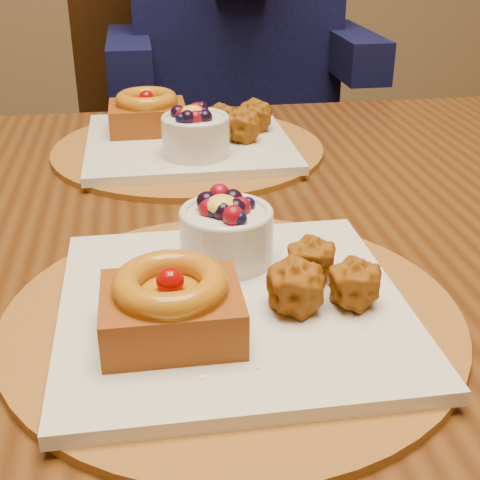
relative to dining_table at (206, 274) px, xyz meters
name	(u,v)px	position (x,y,z in m)	size (l,w,h in m)	color
dining_table	(206,274)	(0.00, 0.00, 0.00)	(1.60, 0.90, 0.76)	#391C0A
place_setting_near	(229,294)	(0.00, -0.22, 0.10)	(0.38, 0.38, 0.08)	brown
place_setting_far	(186,136)	(0.00, 0.22, 0.10)	(0.38, 0.38, 0.09)	brown
chair_far	(173,168)	(0.01, 0.80, -0.16)	(0.50, 0.50, 0.94)	black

